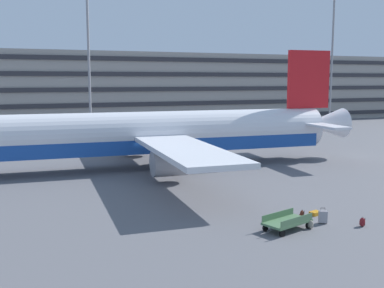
{
  "coord_description": "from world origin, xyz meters",
  "views": [
    {
      "loc": [
        -10.56,
        -37.92,
        7.7
      ],
      "look_at": [
        1.71,
        -6.53,
        3.0
      ],
      "focal_mm": 43.2,
      "sensor_mm": 36.0,
      "label": 1
    }
  ],
  "objects_px": {
    "backpack_navy": "(311,225)",
    "backpack_silver": "(302,214)",
    "baggage_cart": "(287,222)",
    "airliner": "(149,135)",
    "suitcase_black": "(315,213)",
    "backpack_large": "(362,222)",
    "suitcase_scuffed": "(323,217)"
  },
  "relations": [
    {
      "from": "baggage_cart",
      "to": "airliner",
      "type": "bearing_deg",
      "value": 95.64
    },
    {
      "from": "backpack_navy",
      "to": "backpack_large",
      "type": "relative_size",
      "value": 0.95
    },
    {
      "from": "airliner",
      "to": "backpack_silver",
      "type": "xyz_separation_m",
      "value": [
        3.74,
        -17.68,
        -2.7
      ]
    },
    {
      "from": "backpack_silver",
      "to": "baggage_cart",
      "type": "relative_size",
      "value": 0.16
    },
    {
      "from": "backpack_navy",
      "to": "backpack_silver",
      "type": "distance_m",
      "value": 1.81
    },
    {
      "from": "airliner",
      "to": "suitcase_scuffed",
      "type": "bearing_deg",
      "value": -77.23
    },
    {
      "from": "suitcase_black",
      "to": "backpack_large",
      "type": "height_order",
      "value": "backpack_large"
    },
    {
      "from": "airliner",
      "to": "backpack_large",
      "type": "relative_size",
      "value": 75.47
    },
    {
      "from": "backpack_navy",
      "to": "backpack_silver",
      "type": "bearing_deg",
      "value": 70.01
    },
    {
      "from": "backpack_large",
      "to": "suitcase_scuffed",
      "type": "bearing_deg",
      "value": 143.24
    },
    {
      "from": "backpack_navy",
      "to": "backpack_large",
      "type": "bearing_deg",
      "value": -13.98
    },
    {
      "from": "backpack_silver",
      "to": "backpack_large",
      "type": "xyz_separation_m",
      "value": [
        2.14,
        -2.38,
        0.0
      ]
    },
    {
      "from": "suitcase_black",
      "to": "backpack_silver",
      "type": "relative_size",
      "value": 1.45
    },
    {
      "from": "backpack_large",
      "to": "baggage_cart",
      "type": "xyz_separation_m",
      "value": [
        -4.0,
        1.0,
        0.19
      ]
    },
    {
      "from": "airliner",
      "to": "backpack_navy",
      "type": "relative_size",
      "value": 79.25
    },
    {
      "from": "backpack_navy",
      "to": "baggage_cart",
      "type": "distance_m",
      "value": 1.3
    },
    {
      "from": "backpack_navy",
      "to": "baggage_cart",
      "type": "height_order",
      "value": "baggage_cart"
    },
    {
      "from": "airliner",
      "to": "backpack_navy",
      "type": "height_order",
      "value": "airliner"
    },
    {
      "from": "backpack_silver",
      "to": "backpack_navy",
      "type": "bearing_deg",
      "value": -109.99
    },
    {
      "from": "backpack_large",
      "to": "airliner",
      "type": "bearing_deg",
      "value": 106.34
    },
    {
      "from": "suitcase_scuffed",
      "to": "backpack_silver",
      "type": "distance_m",
      "value": 1.3
    },
    {
      "from": "baggage_cart",
      "to": "suitcase_scuffed",
      "type": "bearing_deg",
      "value": 4.9
    },
    {
      "from": "suitcase_scuffed",
      "to": "baggage_cart",
      "type": "bearing_deg",
      "value": -175.1
    },
    {
      "from": "airliner",
      "to": "suitcase_black",
      "type": "height_order",
      "value": "airliner"
    },
    {
      "from": "backpack_silver",
      "to": "suitcase_black",
      "type": "bearing_deg",
      "value": 13.78
    },
    {
      "from": "suitcase_black",
      "to": "baggage_cart",
      "type": "bearing_deg",
      "value": -150.88
    },
    {
      "from": "airliner",
      "to": "backpack_large",
      "type": "xyz_separation_m",
      "value": [
        5.88,
        -20.06,
        -2.7
      ]
    },
    {
      "from": "airliner",
      "to": "backpack_silver",
      "type": "height_order",
      "value": "airliner"
    },
    {
      "from": "backpack_silver",
      "to": "backpack_large",
      "type": "bearing_deg",
      "value": -48.09
    },
    {
      "from": "airliner",
      "to": "baggage_cart",
      "type": "height_order",
      "value": "airliner"
    },
    {
      "from": "airliner",
      "to": "baggage_cart",
      "type": "relative_size",
      "value": 11.92
    },
    {
      "from": "suitcase_scuffed",
      "to": "backpack_navy",
      "type": "distance_m",
      "value": 1.27
    }
  ]
}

